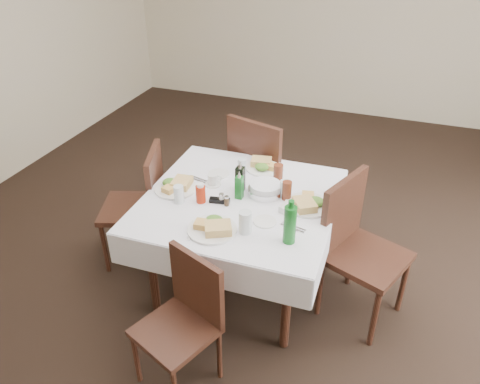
{
  "coord_description": "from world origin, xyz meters",
  "views": [
    {
      "loc": [
        0.73,
        -2.7,
        2.45
      ],
      "look_at": [
        -0.18,
        -0.19,
        0.8
      ],
      "focal_mm": 35.0,
      "sensor_mm": 36.0,
      "label": 1
    }
  ],
  "objects": [
    {
      "name": "pepper_shaker",
      "position": [
        -0.23,
        -0.32,
        0.8
      ],
      "size": [
        0.03,
        0.03,
        0.07
      ],
      "color": "#44301D",
      "rests_on": "dining_table"
    },
    {
      "name": "chair_east",
      "position": [
        0.61,
        -0.16,
        0.57
      ],
      "size": [
        0.61,
        0.61,
        1.0
      ],
      "color": "black",
      "rests_on": "ground"
    },
    {
      "name": "chair_south",
      "position": [
        -0.2,
        -1.04,
        0.48
      ],
      "size": [
        0.52,
        0.52,
        0.84
      ],
      "color": "black",
      "rests_on": "ground"
    },
    {
      "name": "water_w",
      "position": [
        -0.54,
        -0.4,
        0.82
      ],
      "size": [
        0.07,
        0.07,
        0.12
      ],
      "color": "silver",
      "rests_on": "dining_table"
    },
    {
      "name": "side_plate_a",
      "position": [
        -0.43,
        0.04,
        0.77
      ],
      "size": [
        0.15,
        0.15,
        0.01
      ],
      "color": "white",
      "rests_on": "dining_table"
    },
    {
      "name": "water_s",
      "position": [
        -0.02,
        -0.56,
        0.83
      ],
      "size": [
        0.08,
        0.08,
        0.14
      ],
      "color": "silver",
      "rests_on": "dining_table"
    },
    {
      "name": "oil_cruet_green",
      "position": [
        -0.18,
        -0.21,
        0.85
      ],
      "size": [
        0.05,
        0.05,
        0.2
      ],
      "color": "#15641F",
      "rests_on": "dining_table"
    },
    {
      "name": "oil_cruet_dark",
      "position": [
        -0.21,
        -0.12,
        0.86
      ],
      "size": [
        0.05,
        0.05,
        0.23
      ],
      "color": "black",
      "rests_on": "dining_table"
    },
    {
      "name": "green_bottle",
      "position": [
        0.25,
        -0.56,
        0.89
      ],
      "size": [
        0.07,
        0.07,
        0.28
      ],
      "color": "#15641F",
      "rests_on": "dining_table"
    },
    {
      "name": "meal_south",
      "position": [
        -0.2,
        -0.61,
        0.79
      ],
      "size": [
        0.3,
        0.3,
        0.07
      ],
      "color": "white",
      "rests_on": "dining_table"
    },
    {
      "name": "sunglasses",
      "position": [
        -0.29,
        -0.31,
        0.78
      ],
      "size": [
        0.14,
        0.07,
        0.03
      ],
      "color": "black",
      "rests_on": "dining_table"
    },
    {
      "name": "water_n",
      "position": [
        -0.28,
        0.12,
        0.82
      ],
      "size": [
        0.06,
        0.06,
        0.11
      ],
      "color": "silver",
      "rests_on": "dining_table"
    },
    {
      "name": "iced_tea_b",
      "position": [
        0.12,
        -0.11,
        0.83
      ],
      "size": [
        0.06,
        0.06,
        0.13
      ],
      "color": "maroon",
      "rests_on": "dining_table"
    },
    {
      "name": "cutlery_n",
      "position": [
        -0.03,
        0.24,
        0.77
      ],
      "size": [
        0.07,
        0.16,
        0.01
      ],
      "color": "silver",
      "rests_on": "dining_table"
    },
    {
      "name": "cutlery_w",
      "position": [
        -0.54,
        -0.09,
        0.77
      ],
      "size": [
        0.17,
        0.08,
        0.01
      ],
      "color": "silver",
      "rests_on": "dining_table"
    },
    {
      "name": "sugar_caddy",
      "position": [
        0.16,
        -0.28,
        0.79
      ],
      "size": [
        0.1,
        0.08,
        0.05
      ],
      "color": "white",
      "rests_on": "dining_table"
    },
    {
      "name": "chair_west",
      "position": [
        -0.98,
        -0.15,
        0.54
      ],
      "size": [
        0.57,
        0.57,
        0.94
      ],
      "color": "black",
      "rests_on": "ground"
    },
    {
      "name": "chair_north",
      "position": [
        -0.26,
        0.54,
        0.59
      ],
      "size": [
        0.61,
        0.61,
        1.04
      ],
      "color": "black",
      "rests_on": "ground"
    },
    {
      "name": "ground_plane",
      "position": [
        0.0,
        0.0,
        0.0
      ],
      "size": [
        7.0,
        7.0,
        0.0
      ],
      "primitive_type": "plane",
      "color": "black"
    },
    {
      "name": "ketchup_bottle",
      "position": [
        -0.4,
        -0.34,
        0.83
      ],
      "size": [
        0.06,
        0.06,
        0.14
      ],
      "color": "#A92109",
      "rests_on": "dining_table"
    },
    {
      "name": "meal_west",
      "position": [
        -0.63,
        -0.25,
        0.79
      ],
      "size": [
        0.29,
        0.29,
        0.06
      ],
      "color": "white",
      "rests_on": "dining_table"
    },
    {
      "name": "meal_north",
      "position": [
        -0.15,
        0.24,
        0.79
      ],
      "size": [
        0.28,
        0.28,
        0.06
      ],
      "color": "white",
      "rests_on": "dining_table"
    },
    {
      "name": "cutlery_s",
      "position": [
        -0.31,
        -0.65,
        0.77
      ],
      "size": [
        0.1,
        0.2,
        0.01
      ],
      "color": "silver",
      "rests_on": "dining_table"
    },
    {
      "name": "iced_tea_a",
      "position": [
        0.0,
        0.08,
        0.83
      ],
      "size": [
        0.07,
        0.07,
        0.14
      ],
      "color": "maroon",
      "rests_on": "dining_table"
    },
    {
      "name": "cutlery_e",
      "position": [
        0.24,
        -0.42,
        0.77
      ],
      "size": [
        0.17,
        0.08,
        0.01
      ],
      "color": "silver",
      "rests_on": "dining_table"
    },
    {
      "name": "side_plate_b",
      "position": [
        0.06,
        -0.42,
        0.77
      ],
      "size": [
        0.14,
        0.14,
        0.01
      ],
      "color": "white",
      "rests_on": "dining_table"
    },
    {
      "name": "meal_east",
      "position": [
        0.28,
        -0.16,
        0.79
      ],
      "size": [
        0.3,
        0.3,
        0.07
      ],
      "color": "white",
      "rests_on": "dining_table"
    },
    {
      "name": "water_e",
      "position": [
        0.1,
        -0.09,
        0.82
      ],
      "size": [
        0.06,
        0.06,
        0.12
      ],
      "color": "silver",
      "rests_on": "dining_table"
    },
    {
      "name": "salt_shaker",
      "position": [
        -0.27,
        -0.3,
        0.8
      ],
      "size": [
        0.03,
        0.03,
        0.07
      ],
      "color": "white",
      "rests_on": "dining_table"
    },
    {
      "name": "bread_basket",
      "position": [
        -0.03,
        -0.1,
        0.8
      ],
      "size": [
        0.24,
        0.24,
        0.08
      ],
      "color": "silver",
      "rests_on": "dining_table"
    },
    {
      "name": "room_shell",
      "position": [
        0.0,
        0.0,
        1.71
      ],
      "size": [
        6.04,
        7.04,
        2.8
      ],
      "color": "beige",
      "rests_on": "ground"
    },
    {
      "name": "dining_table",
      "position": [
        -0.18,
        -0.21,
        0.68
      ],
      "size": [
        1.29,
        1.29,
        0.76
      ],
      "color": "black",
      "rests_on": "ground"
    },
    {
      "name": "coffee_mug",
      "position": [
        -0.41,
        -0.11,
        0.8
      ],
      "size": [
        0.12,
        0.11,
        0.08
      ],
      "color": "white",
      "rests_on": "dining_table"
    }
  ]
}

